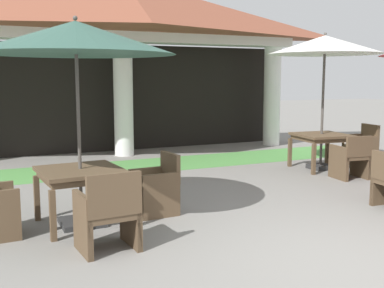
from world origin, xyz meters
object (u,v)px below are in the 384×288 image
object	(u,v)px
patio_table_mid_right	(80,176)
patio_chair_mid_right_south	(108,214)
patio_chair_mid_right_east	(156,186)
patio_umbrella_mid_left	(325,46)
patio_table_mid_left	(321,138)
patio_chair_mid_left_south	(351,158)
patio_umbrella_mid_right	(76,39)
patio_chair_mid_left_east	(362,147)

from	to	relation	value
patio_table_mid_right	patio_chair_mid_right_south	distance (m)	1.11
patio_chair_mid_right_east	patio_umbrella_mid_left	bearing A→B (deg)	-73.00
patio_table_mid_left	patio_table_mid_right	world-z (taller)	patio_table_mid_left
patio_table_mid_left	patio_table_mid_right	xyz separation A→B (m)	(-5.42, -1.73, -0.00)
patio_chair_mid_left_south	patio_umbrella_mid_left	bearing A→B (deg)	90.00
patio_umbrella_mid_left	patio_chair_mid_right_south	world-z (taller)	patio_umbrella_mid_left
patio_chair_mid_left_south	patio_table_mid_right	world-z (taller)	patio_chair_mid_left_south
patio_umbrella_mid_left	patio_table_mid_right	distance (m)	6.01
patio_umbrella_mid_left	patio_table_mid_right	xyz separation A→B (m)	(-5.42, -1.73, -1.92)
patio_table_mid_left	patio_umbrella_mid_left	xyz separation A→B (m)	(-0.00, -0.00, 1.91)
patio_umbrella_mid_left	patio_chair_mid_left_south	world-z (taller)	patio_umbrella_mid_left
patio_umbrella_mid_left	patio_chair_mid_right_south	size ratio (longest dim) A/B	3.09
patio_chair_mid_left_south	patio_umbrella_mid_right	distance (m)	5.71
patio_chair_mid_right_south	patio_chair_mid_right_east	world-z (taller)	patio_chair_mid_right_south
patio_table_mid_left	patio_umbrella_mid_right	world-z (taller)	patio_umbrella_mid_right
patio_chair_mid_right_east	patio_chair_mid_right_south	bearing A→B (deg)	135.14
patio_chair_mid_left_south	patio_umbrella_mid_right	size ratio (longest dim) A/B	0.32
patio_umbrella_mid_left	patio_chair_mid_left_south	size ratio (longest dim) A/B	3.36
patio_chair_mid_left_south	patio_umbrella_mid_right	xyz separation A→B (m)	(-5.30, -0.72, 2.00)
patio_table_mid_right	patio_umbrella_mid_right	size ratio (longest dim) A/B	0.40
patio_chair_mid_left_south	patio_umbrella_mid_right	world-z (taller)	patio_umbrella_mid_right
patio_chair_mid_left_east	patio_chair_mid_right_east	distance (m)	5.57
patio_umbrella_mid_left	patio_umbrella_mid_right	size ratio (longest dim) A/B	1.06
patio_chair_mid_right_south	patio_chair_mid_right_east	distance (m)	1.54
patio_table_mid_left	patio_umbrella_mid_left	size ratio (longest dim) A/B	0.40
patio_chair_mid_left_south	patio_table_mid_right	size ratio (longest dim) A/B	0.78
patio_umbrella_mid_left	patio_umbrella_mid_right	bearing A→B (deg)	-162.27
patio_table_mid_left	patio_chair_mid_right_east	size ratio (longest dim) A/B	1.31
patio_chair_mid_left_south	patio_chair_mid_left_east	world-z (taller)	patio_chair_mid_left_east
patio_chair_mid_left_east	patio_chair_mid_right_south	distance (m)	6.91
patio_chair_mid_left_south	patio_chair_mid_right_south	distance (m)	5.53
patio_chair_mid_left_south	patio_umbrella_mid_right	bearing A→B (deg)	-165.34
patio_chair_mid_right_east	patio_table_mid_left	bearing A→B (deg)	-73.00
patio_chair_mid_left_south	patio_chair_mid_right_south	bearing A→B (deg)	-154.01
patio_umbrella_mid_left	patio_chair_mid_left_east	size ratio (longest dim) A/B	3.10
patio_umbrella_mid_right	patio_chair_mid_right_east	world-z (taller)	patio_umbrella_mid_right
patio_table_mid_right	patio_umbrella_mid_right	xyz separation A→B (m)	(0.00, -0.00, 1.75)
patio_chair_mid_left_south	patio_table_mid_left	bearing A→B (deg)	90.00
patio_umbrella_mid_left	patio_chair_mid_left_south	xyz separation A→B (m)	(-0.12, -1.01, -2.16)
patio_chair_mid_right_south	patio_chair_mid_right_east	size ratio (longest dim) A/B	1.07
patio_umbrella_mid_right	patio_chair_mid_right_east	xyz separation A→B (m)	(1.08, 0.07, -2.00)
patio_table_mid_left	patio_chair_mid_left_south	xyz separation A→B (m)	(-0.12, -1.01, -0.25)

